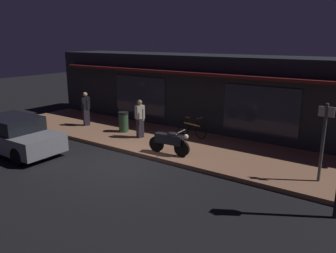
# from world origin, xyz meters

# --- Properties ---
(ground_plane) EXTENTS (60.00, 60.00, 0.00)m
(ground_plane) POSITION_xyz_m (0.00, 0.00, 0.00)
(ground_plane) COLOR black
(sidewalk_slab) EXTENTS (18.00, 4.00, 0.15)m
(sidewalk_slab) POSITION_xyz_m (0.00, 3.00, 0.07)
(sidewalk_slab) COLOR #8C6047
(sidewalk_slab) RESTS_ON ground_plane
(storefront_building) EXTENTS (18.00, 3.30, 3.60)m
(storefront_building) POSITION_xyz_m (0.00, 6.39, 1.80)
(storefront_building) COLOR black
(storefront_building) RESTS_ON ground_plane
(motorcycle) EXTENTS (1.70, 0.55, 0.97)m
(motorcycle) POSITION_xyz_m (1.05, 1.60, 0.65)
(motorcycle) COLOR black
(motorcycle) RESTS_ON sidewalk_slab
(bicycle_parked) EXTENTS (1.64, 0.45, 0.91)m
(bicycle_parked) POSITION_xyz_m (0.49, 4.11, 0.51)
(bicycle_parked) COLOR black
(bicycle_parked) RESTS_ON sidewalk_slab
(person_photographer) EXTENTS (0.60, 0.44, 1.67)m
(person_photographer) POSITION_xyz_m (-4.84, 2.76, 1.03)
(person_photographer) COLOR #28232D
(person_photographer) RESTS_ON sidewalk_slab
(person_bystander) EXTENTS (0.61, 0.43, 1.67)m
(person_bystander) POSITION_xyz_m (-1.27, 2.66, 1.03)
(person_bystander) COLOR #28232D
(person_bystander) RESTS_ON sidewalk_slab
(sign_post) EXTENTS (0.44, 0.09, 2.40)m
(sign_post) POSITION_xyz_m (6.16, 2.18, 1.51)
(sign_post) COLOR #47474C
(sign_post) RESTS_ON sidewalk_slab
(trash_bin) EXTENTS (0.48, 0.48, 0.93)m
(trash_bin) POSITION_xyz_m (-2.52, 2.96, 0.62)
(trash_bin) COLOR #2D4C33
(trash_bin) RESTS_ON sidewalk_slab
(parked_car_near) EXTENTS (4.14, 1.85, 1.42)m
(parked_car_near) POSITION_xyz_m (-4.32, -1.36, 0.70)
(parked_car_near) COLOR black
(parked_car_near) RESTS_ON ground_plane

